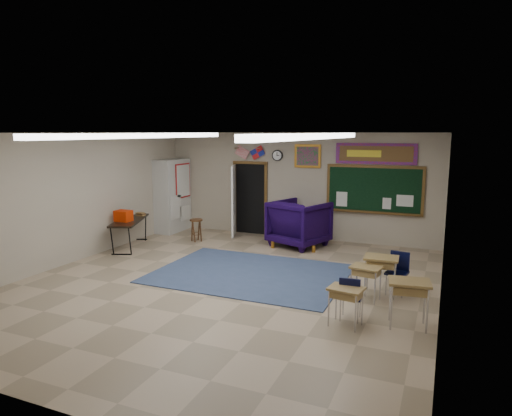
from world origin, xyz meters
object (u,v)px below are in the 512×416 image
at_px(wingback_armchair, 299,223).
at_px(student_desk_front_right, 381,274).
at_px(folding_table, 130,232).
at_px(wooden_stool, 196,230).
at_px(student_desk_front_left, 366,281).

xyz_separation_m(wingback_armchair, student_desk_front_right, (2.54, -3.01, -0.20)).
bearing_deg(folding_table, wooden_stool, 21.78).
height_order(wingback_armchair, student_desk_front_left, wingback_armchair).
distance_m(student_desk_front_right, wooden_stool, 5.82).
bearing_deg(wingback_armchair, folding_table, 45.11).
bearing_deg(folding_table, wingback_armchair, 2.45).
bearing_deg(student_desk_front_right, student_desk_front_left, -121.99).
height_order(wingback_armchair, folding_table, wingback_armchair).
bearing_deg(wooden_stool, student_desk_front_left, -28.13).
relative_size(student_desk_front_left, folding_table, 0.34).
relative_size(folding_table, wooden_stool, 3.04).
bearing_deg(wooden_stool, folding_table, -135.46).
height_order(student_desk_front_right, wooden_stool, student_desk_front_right).
xyz_separation_m(student_desk_front_left, wooden_stool, (-5.12, 2.73, -0.03)).
bearing_deg(wingback_armchair, wooden_stool, 33.09).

